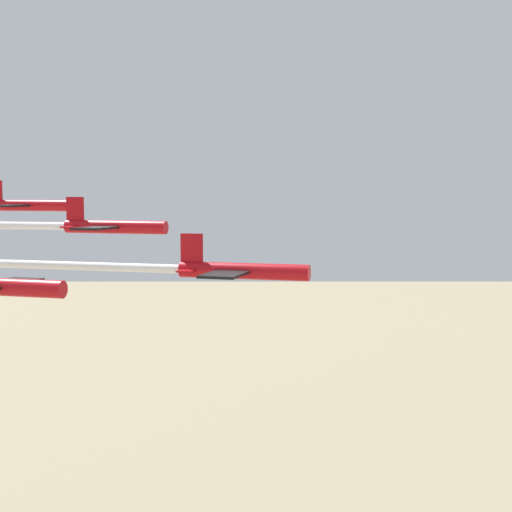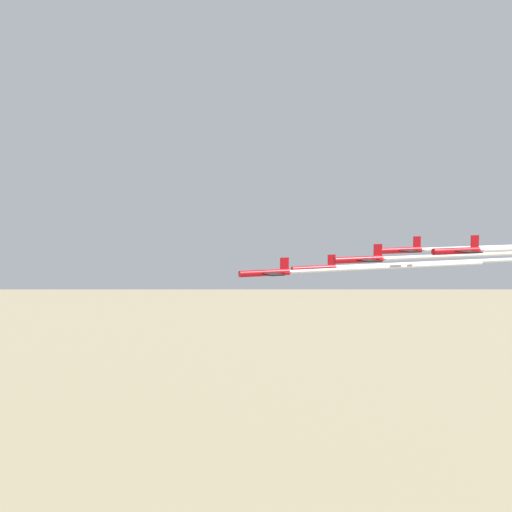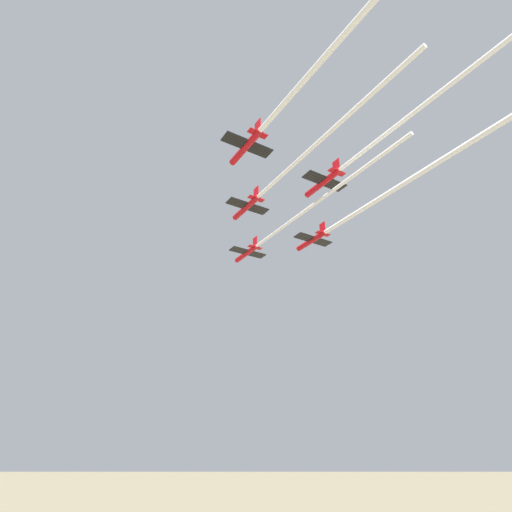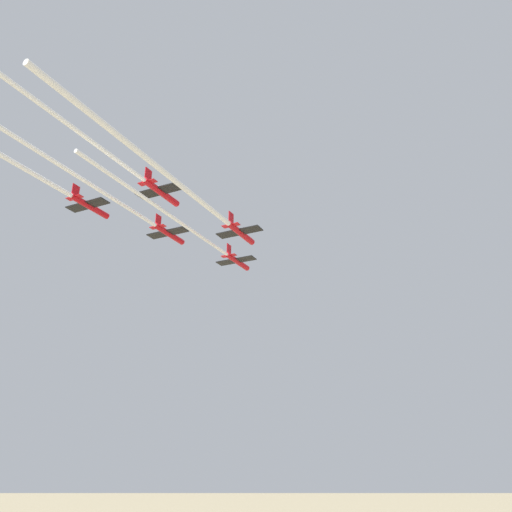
{
  "view_description": "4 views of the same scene",
  "coord_description": "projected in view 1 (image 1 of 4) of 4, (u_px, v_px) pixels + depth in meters",
  "views": [
    {
      "loc": [
        -47.36,
        -112.04,
        123.19
      ],
      "look_at": [
        -60.23,
        -48.91,
        117.54
      ],
      "focal_mm": 50.0,
      "sensor_mm": 36.0,
      "label": 1
    },
    {
      "loc": [
        7.51,
        72.91,
        132.85
      ],
      "look_at": [
        -61.53,
        -62.16,
        119.75
      ],
      "focal_mm": 50.0,
      "sensor_mm": 36.0,
      "label": 2
    },
    {
      "loc": [
        -142.57,
        0.57,
        69.72
      ],
      "look_at": [
        -58.29,
        -59.77,
        117.91
      ],
      "focal_mm": 28.0,
      "sensor_mm": 36.0,
      "label": 3
    },
    {
      "loc": [
        -168.27,
        -104.07,
        70.94
      ],
      "look_at": [
        -55.1,
        -58.47,
        119.73
      ],
      "focal_mm": 35.0,
      "sensor_mm": 36.0,
      "label": 4
    }
  ],
  "objects": [
    {
      "name": "jet_0",
      "position": [
        238.0,
        270.0,
        58.54
      ],
      "size": [
        11.07,
        10.45,
        3.7
      ],
      "rotation": [
        0.0,
        0.0,
        4.64
      ],
      "color": "#B20C14"
    },
    {
      "name": "jet_1",
      "position": [
        112.0,
        226.0,
        71.99
      ],
      "size": [
        11.07,
        10.45,
        3.7
      ],
      "rotation": [
        0.0,
        0.0,
        4.64
      ],
      "color": "#B20C14"
    },
    {
      "name": "jet_3",
      "position": [
        25.0,
        205.0,
        85.52
      ],
      "size": [
        11.07,
        10.45,
        3.7
      ],
      "rotation": [
        0.0,
        0.0,
        4.64
      ],
      "color": "#B20C14"
    }
  ]
}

